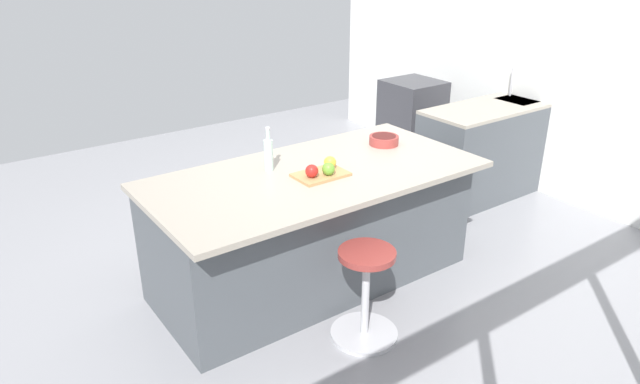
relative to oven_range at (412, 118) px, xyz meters
name	(u,v)px	position (x,y,z in m)	size (l,w,h in m)	color
ground_plane	(317,262)	(2.38, 1.43, -0.44)	(7.78, 7.78, 0.00)	gray
interior_partition_left	(548,56)	(-0.35, 1.43, 0.90)	(0.15, 5.99, 2.68)	silver
sink_cabinet	(502,146)	(0.00, 1.28, 0.02)	(1.87, 0.60, 1.19)	#4C5156
oven_range	(412,118)	(0.00, 0.00, 0.00)	(0.60, 0.61, 0.88)	#38383D
kitchen_island	(312,226)	(2.55, 1.61, 0.01)	(2.35, 1.17, 0.89)	#4C5156
stool_by_window	(365,297)	(2.67, 2.37, -0.14)	(0.44, 0.44, 0.63)	#B7B7BC
cutting_board	(321,175)	(2.57, 1.74, 0.46)	(0.36, 0.24, 0.02)	tan
apple_yellow	(330,162)	(2.46, 1.69, 0.51)	(0.09, 0.09, 0.09)	gold
apple_green	(328,169)	(2.54, 1.79, 0.51)	(0.09, 0.09, 0.09)	#609E2D
apple_red	(312,171)	(2.65, 1.76, 0.51)	(0.09, 0.09, 0.09)	red
water_bottle	(269,154)	(2.79, 1.43, 0.57)	(0.06, 0.06, 0.31)	silver
fruit_bowl	(384,140)	(1.78, 1.49, 0.49)	(0.23, 0.23, 0.07)	#993833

